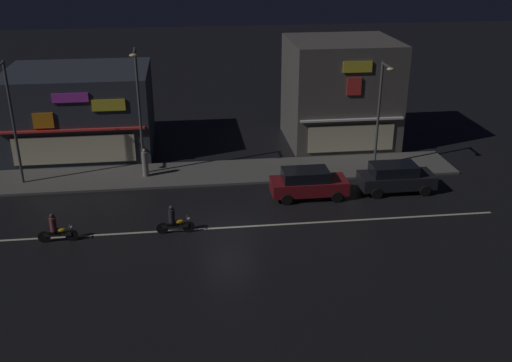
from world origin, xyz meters
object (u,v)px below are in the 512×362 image
streetlamp_east (380,106)px  parked_car_trailing (396,177)px  streetlamp_west (11,114)px  pedestrian_on_sidewalk (145,163)px  motorcycle_lead (174,222)px  parked_car_near_kerb (308,183)px  motorcycle_following (56,230)px  streetlamp_mid (139,103)px  traffic_cone (285,185)px

streetlamp_east → parked_car_trailing: (-0.01, -3.61, -3.23)m
streetlamp_west → pedestrian_on_sidewalk: size_ratio=4.12×
streetlamp_east → motorcycle_lead: size_ratio=3.51×
parked_car_near_kerb → motorcycle_lead: size_ratio=2.26×
motorcycle_following → parked_car_trailing: bearing=-176.0°
streetlamp_mid → parked_car_trailing: 15.63m
streetlamp_east → traffic_cone: streetlamp_east is taller
streetlamp_west → streetlamp_mid: streetlamp_mid is taller
parked_car_trailing → traffic_cone: 6.39m
pedestrian_on_sidewalk → motorcycle_following: size_ratio=0.93×
streetlamp_mid → traffic_cone: 9.91m
streetlamp_mid → motorcycle_lead: streetlamp_mid is taller
motorcycle_lead → motorcycle_following: 5.67m
streetlamp_mid → motorcycle_lead: 8.96m
streetlamp_west → streetlamp_east: 21.72m
streetlamp_east → pedestrian_on_sidewalk: (-14.48, 0.20, -3.15)m
pedestrian_on_sidewalk → streetlamp_west: bearing=24.1°
parked_car_trailing → motorcycle_following: parked_car_trailing is taller
pedestrian_on_sidewalk → motorcycle_lead: 7.65m
streetlamp_east → parked_car_near_kerb: bearing=-143.9°
parked_car_near_kerb → motorcycle_lead: (-7.50, -3.44, -0.24)m
motorcycle_following → motorcycle_lead: bearing=174.3°
parked_car_near_kerb → traffic_cone: (-1.08, 1.15, -0.59)m
streetlamp_west → pedestrian_on_sidewalk: bearing=2.5°
streetlamp_mid → parked_car_near_kerb: (9.38, -4.34, -3.78)m
streetlamp_west → parked_car_trailing: bearing=-9.1°
streetlamp_west → streetlamp_east: streetlamp_west is taller
streetlamp_mid → pedestrian_on_sidewalk: bearing=-70.8°
streetlamp_mid → traffic_cone: streetlamp_mid is taller
streetlamp_east → pedestrian_on_sidewalk: streetlamp_east is taller
parked_car_near_kerb → streetlamp_east: bearing=36.1°
streetlamp_west → motorcycle_lead: bearing=-38.3°
streetlamp_west → pedestrian_on_sidewalk: (7.24, 0.32, -3.47)m
streetlamp_mid → parked_car_near_kerb: streetlamp_mid is taller
parked_car_trailing → traffic_cone: bearing=171.4°
streetlamp_west → motorcycle_lead: size_ratio=3.84×
streetlamp_east → motorcycle_following: size_ratio=3.51×
streetlamp_west → parked_car_trailing: streetlamp_west is taller
motorcycle_following → traffic_cone: motorcycle_following is taller
pedestrian_on_sidewalk → traffic_cone: (8.18, -2.85, -0.68)m
streetlamp_east → pedestrian_on_sidewalk: 14.82m
pedestrian_on_sidewalk → motorcycle_following: (-3.91, -7.64, -0.32)m
parked_car_near_kerb → traffic_cone: size_ratio=7.82×
streetlamp_mid → motorcycle_lead: size_ratio=4.06×
streetlamp_east → traffic_cone: size_ratio=12.12×
streetlamp_mid → motorcycle_following: size_ratio=4.06×
streetlamp_mid → streetlamp_east: (14.60, -0.54, -0.54)m
streetlamp_mid → motorcycle_following: bearing=-115.4°
motorcycle_following → streetlamp_west: bearing=-73.3°
pedestrian_on_sidewalk → parked_car_trailing: size_ratio=0.41×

